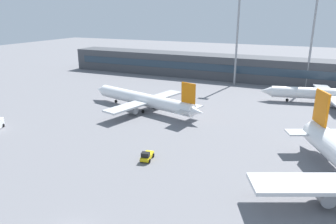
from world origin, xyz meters
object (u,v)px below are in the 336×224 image
(airplane_mid, at_px, (143,99))
(floodlight_tower_east, at_px, (312,37))
(airplane_far, at_px, (327,94))
(floodlight_tower_west, at_px, (237,34))
(baggage_tug_yellow, at_px, (147,156))

(airplane_mid, height_order, floodlight_tower_east, floodlight_tower_east)
(airplane_far, relative_size, floodlight_tower_east, 1.22)
(airplane_mid, distance_m, floodlight_tower_west, 45.90)
(airplane_far, relative_size, baggage_tug_yellow, 9.61)
(floodlight_tower_east, bearing_deg, airplane_far, -71.30)
(floodlight_tower_west, bearing_deg, airplane_far, -25.05)
(floodlight_tower_west, bearing_deg, floodlight_tower_east, 8.22)
(baggage_tug_yellow, bearing_deg, floodlight_tower_east, 71.13)
(airplane_mid, xyz_separation_m, floodlight_tower_west, (15.30, 40.66, 14.81))
(baggage_tug_yellow, relative_size, floodlight_tower_east, 0.13)
(airplane_far, xyz_separation_m, floodlight_tower_west, (-29.57, 13.82, 14.88))
(floodlight_tower_east, bearing_deg, airplane_mid, -131.52)
(airplane_mid, bearing_deg, floodlight_tower_east, 48.48)
(airplane_far, height_order, baggage_tug_yellow, airplane_far)
(floodlight_tower_east, bearing_deg, baggage_tug_yellow, -108.87)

